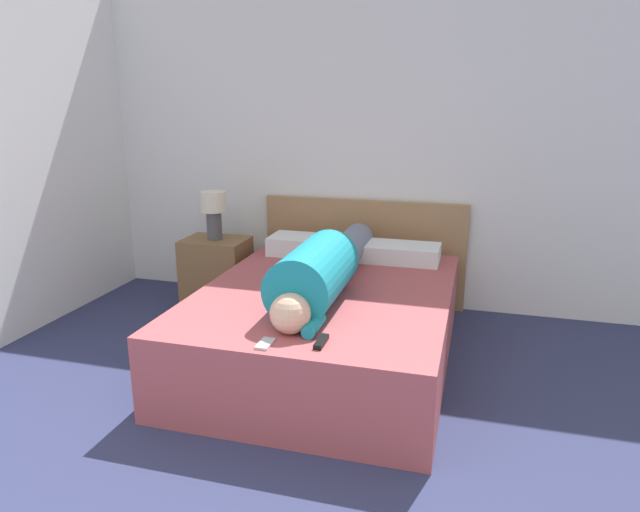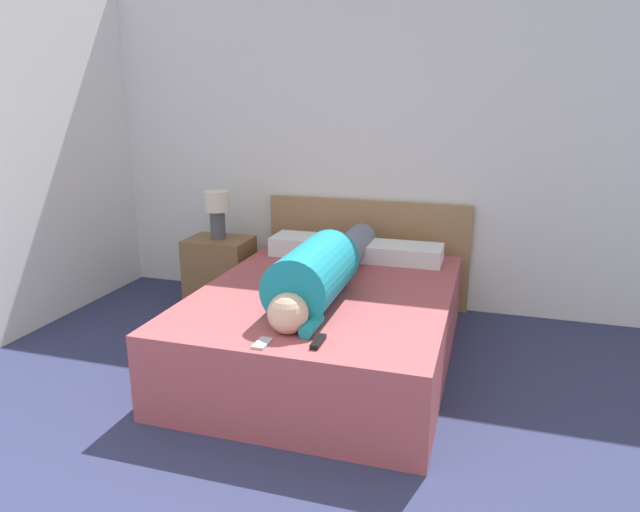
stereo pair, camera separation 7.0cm
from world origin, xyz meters
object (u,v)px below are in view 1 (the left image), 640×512
at_px(bed, 326,325).
at_px(table_lamp, 213,210).
at_px(cell_phone, 265,344).
at_px(nightstand, 217,273).
at_px(tv_remote, 321,342).
at_px(pillow_near_headboard, 311,246).
at_px(pillow_second, 399,253).
at_px(person_lying, 323,269).

height_order(bed, table_lamp, table_lamp).
bearing_deg(bed, cell_phone, -94.29).
xyz_separation_m(nightstand, tv_remote, (1.28, -1.50, 0.22)).
bearing_deg(pillow_near_headboard, pillow_second, 0.00).
height_order(bed, pillow_near_headboard, pillow_near_headboard).
distance_m(bed, person_lying, 0.41).
bearing_deg(pillow_near_headboard, cell_phone, -81.01).
bearing_deg(table_lamp, nightstand, 0.00).
bearing_deg(person_lying, tv_remote, -75.39).
relative_size(nightstand, pillow_second, 0.97).
relative_size(nightstand, cell_phone, 4.34).
height_order(tv_remote, cell_phone, tv_remote).
bearing_deg(cell_phone, pillow_near_headboard, 98.99).
bearing_deg(tv_remote, pillow_near_headboard, 108.42).
bearing_deg(bed, tv_remote, -76.65).
distance_m(table_lamp, tv_remote, 2.00).
bearing_deg(bed, table_lamp, 147.45).
bearing_deg(nightstand, tv_remote, -49.50).
relative_size(pillow_second, cell_phone, 4.47).
bearing_deg(table_lamp, bed, -32.55).
distance_m(bed, pillow_second, 0.87).
xyz_separation_m(person_lying, cell_phone, (-0.07, -0.79, -0.15)).
distance_m(person_lying, cell_phone, 0.81).
distance_m(tv_remote, cell_phone, 0.27).
relative_size(pillow_near_headboard, tv_remote, 4.08).
bearing_deg(bed, pillow_second, 65.25).
height_order(nightstand, pillow_near_headboard, pillow_near_headboard).
relative_size(nightstand, tv_remote, 3.76).
distance_m(table_lamp, pillow_second, 1.45).
bearing_deg(pillow_second, table_lamp, -178.20).
height_order(nightstand, person_lying, person_lying).
distance_m(nightstand, pillow_near_headboard, 0.81).
bearing_deg(pillow_near_headboard, tv_remote, -71.58).
relative_size(nightstand, pillow_near_headboard, 0.92).
xyz_separation_m(table_lamp, person_lying, (1.10, -0.79, -0.16)).
height_order(bed, pillow_second, pillow_second).
distance_m(nightstand, pillow_second, 1.46).
distance_m(pillow_near_headboard, pillow_second, 0.67).
xyz_separation_m(bed, cell_phone, (-0.07, -0.89, 0.25)).
bearing_deg(table_lamp, person_lying, -35.83).
bearing_deg(tv_remote, table_lamp, 130.50).
bearing_deg(cell_phone, person_lying, 84.76).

